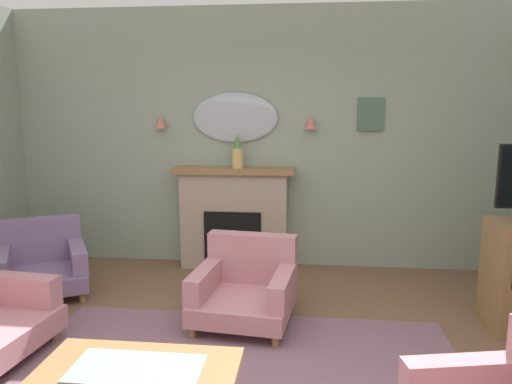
# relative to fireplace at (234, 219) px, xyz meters

# --- Properties ---
(wall_back) EXTENTS (6.89, 0.10, 2.93)m
(wall_back) POSITION_rel_fireplace_xyz_m (0.37, 0.22, 0.89)
(wall_back) COLOR #93A393
(wall_back) RESTS_ON ground
(fireplace) EXTENTS (1.36, 0.36, 1.16)m
(fireplace) POSITION_rel_fireplace_xyz_m (0.00, 0.00, 0.00)
(fireplace) COLOR tan
(fireplace) RESTS_ON ground
(mantel_vase_right) EXTENTS (0.13, 0.13, 0.38)m
(mantel_vase_right) POSITION_rel_fireplace_xyz_m (0.05, -0.03, 0.76)
(mantel_vase_right) COLOR tan
(mantel_vase_right) RESTS_ON fireplace
(wall_mirror) EXTENTS (0.96, 0.06, 0.56)m
(wall_mirror) POSITION_rel_fireplace_xyz_m (0.00, 0.14, 1.14)
(wall_mirror) COLOR #B2BCC6
(wall_sconce_left) EXTENTS (0.14, 0.14, 0.14)m
(wall_sconce_left) POSITION_rel_fireplace_xyz_m (-0.85, 0.09, 1.09)
(wall_sconce_left) COLOR #D17066
(wall_sconce_right) EXTENTS (0.14, 0.14, 0.14)m
(wall_sconce_right) POSITION_rel_fireplace_xyz_m (0.85, 0.09, 1.09)
(wall_sconce_right) COLOR #D17066
(framed_picture) EXTENTS (0.28, 0.03, 0.36)m
(framed_picture) POSITION_rel_fireplace_xyz_m (1.50, 0.15, 1.18)
(framed_picture) COLOR #4C6B56
(coffee_table) EXTENTS (1.10, 0.60, 0.45)m
(coffee_table) POSITION_rel_fireplace_xyz_m (-0.08, -3.01, -0.19)
(coffee_table) COLOR olive
(coffee_table) RESTS_ON ground
(armchair_near_fireplace) EXTENTS (1.10, 1.11, 0.71)m
(armchair_near_fireplace) POSITION_rel_fireplace_xyz_m (-1.79, -0.98, -0.27)
(armchair_near_fireplace) COLOR gray
(armchair_near_fireplace) RESTS_ON ground
(armchair_by_coffee_table) EXTENTS (0.90, 0.90, 0.71)m
(armchair_by_coffee_table) POSITION_rel_fireplace_xyz_m (0.31, -1.38, -0.27)
(armchair_by_coffee_table) COLOR #B77A84
(armchair_by_coffee_table) RESTS_ON ground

